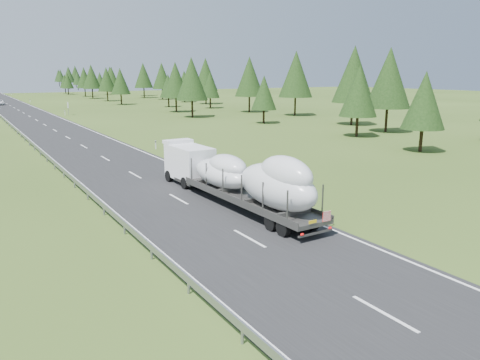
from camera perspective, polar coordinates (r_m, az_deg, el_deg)
ground at (r=24.33m, az=1.14°, el=-7.17°), size 400.00×400.00×0.00m
road_surface at (r=120.22m, az=-25.45°, el=7.73°), size 10.00×400.00×0.02m
marker_posts at (r=175.48m, az=-25.30°, el=9.18°), size 0.13×350.08×1.00m
highway_sign at (r=101.40m, az=-20.23°, el=8.46°), size 0.08×0.90×2.60m
tree_line_right at (r=145.93m, az=-10.43°, el=12.20°), size 28.44×326.57×12.63m
boat_truck at (r=29.67m, az=-0.39°, el=0.58°), size 2.73×17.26×4.01m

